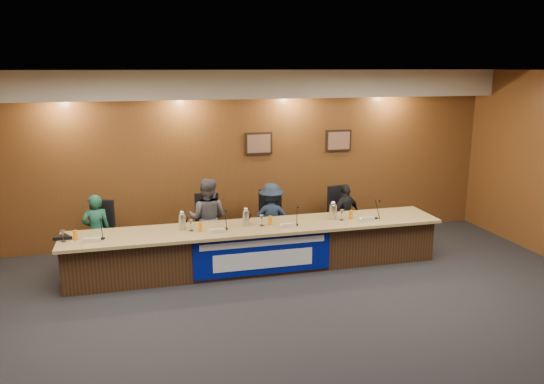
{
  "coord_description": "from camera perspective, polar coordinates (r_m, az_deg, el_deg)",
  "views": [
    {
      "loc": [
        -1.85,
        -5.64,
        3.26
      ],
      "look_at": [
        0.3,
        2.6,
        1.23
      ],
      "focal_mm": 35.0,
      "sensor_mm": 36.0,
      "label": 1
    }
  ],
  "objects": [
    {
      "name": "floor",
      "position": [
        6.77,
        3.21,
        -15.41
      ],
      "size": [
        10.0,
        10.0,
        0.0
      ],
      "primitive_type": "plane",
      "color": "black",
      "rests_on": "ground"
    },
    {
      "name": "banner",
      "position": [
        8.36,
        -0.94,
        -6.78
      ],
      "size": [
        2.2,
        0.02,
        0.65
      ],
      "primitive_type": "cube",
      "color": "#020E7C",
      "rests_on": "dais_body"
    },
    {
      "name": "juice_glass_c",
      "position": [
        8.59,
        -0.2,
        -3.09
      ],
      "size": [
        0.06,
        0.06,
        0.15
      ],
      "primitive_type": "cylinder",
      "color": "orange",
      "rests_on": "dais_top"
    },
    {
      "name": "carafe_right",
      "position": [
        8.97,
        6.56,
        -2.17
      ],
      "size": [
        0.13,
        0.13,
        0.24
      ],
      "primitive_type": "cylinder",
      "color": "silver",
      "rests_on": "dais_top"
    },
    {
      "name": "office_chair_b",
      "position": [
        9.37,
        -6.98,
        -3.98
      ],
      "size": [
        0.54,
        0.54,
        0.08
      ],
      "primitive_type": "cube",
      "rotation": [
        0.0,
        0.0,
        -0.13
      ],
      "color": "black",
      "rests_on": "floor"
    },
    {
      "name": "office_chair_a",
      "position": [
        9.33,
        -18.26,
        -4.66
      ],
      "size": [
        0.64,
        0.64,
        0.08
      ],
      "primitive_type": "cube",
      "rotation": [
        0.0,
        0.0,
        -0.43
      ],
      "color": "black",
      "rests_on": "floor"
    },
    {
      "name": "panelist_d",
      "position": [
        9.89,
        7.89,
        -2.46
      ],
      "size": [
        0.74,
        0.54,
        1.17
      ],
      "primitive_type": "imported",
      "rotation": [
        0.0,
        0.0,
        3.56
      ],
      "color": "black",
      "rests_on": "floor"
    },
    {
      "name": "dais_top",
      "position": [
        8.58,
        -1.53,
        -3.8
      ],
      "size": [
        6.1,
        0.95,
        0.05
      ],
      "primitive_type": "cube",
      "color": "#A48750",
      "rests_on": "dais_body"
    },
    {
      "name": "juice_glass_a",
      "position": [
        8.38,
        -20.4,
        -4.38
      ],
      "size": [
        0.06,
        0.06,
        0.15
      ],
      "primitive_type": "cylinder",
      "color": "orange",
      "rests_on": "dais_top"
    },
    {
      "name": "wall_back",
      "position": [
        9.96,
        -3.72,
        3.75
      ],
      "size": [
        10.0,
        0.04,
        3.2
      ],
      "primitive_type": "cube",
      "color": "brown",
      "rests_on": "floor"
    },
    {
      "name": "ceiling",
      "position": [
        5.94,
        3.62,
        12.79
      ],
      "size": [
        10.0,
        8.0,
        0.04
      ],
      "primitive_type": "cube",
      "color": "silver",
      "rests_on": "wall_back"
    },
    {
      "name": "banner_text_lower",
      "position": [
        8.37,
        -0.92,
        -7.32
      ],
      "size": [
        1.6,
        0.01,
        0.28
      ],
      "primitive_type": "cube",
      "color": "silver",
      "rests_on": "banner"
    },
    {
      "name": "nameplate_d",
      "position": [
        8.94,
        10.27,
        -2.84
      ],
      "size": [
        0.24,
        0.08,
        0.1
      ],
      "primitive_type": "cube",
      "rotation": [
        0.31,
        0.0,
        0.0
      ],
      "color": "white",
      "rests_on": "dais_top"
    },
    {
      "name": "juice_glass_d",
      "position": [
        9.02,
        8.5,
        -2.43
      ],
      "size": [
        0.06,
        0.06,
        0.15
      ],
      "primitive_type": "cylinder",
      "color": "orange",
      "rests_on": "dais_top"
    },
    {
      "name": "carafe_left",
      "position": [
        8.43,
        -9.64,
        -3.21
      ],
      "size": [
        0.11,
        0.11,
        0.26
      ],
      "primitive_type": "cylinder",
      "color": "silver",
      "rests_on": "dais_top"
    },
    {
      "name": "microphone_d",
      "position": [
        9.13,
        11.14,
        -2.77
      ],
      "size": [
        0.07,
        0.07,
        0.02
      ],
      "primitive_type": "cylinder",
      "color": "black",
      "rests_on": "dais_top"
    },
    {
      "name": "soffit",
      "position": [
        9.58,
        -3.56,
        11.49
      ],
      "size": [
        10.0,
        0.5,
        0.5
      ],
      "primitive_type": "cube",
      "color": "beige",
      "rests_on": "wall_back"
    },
    {
      "name": "microphone_a",
      "position": [
        8.32,
        -17.76,
        -4.77
      ],
      "size": [
        0.07,
        0.07,
        0.02
      ],
      "primitive_type": "cylinder",
      "color": "black",
      "rests_on": "dais_top"
    },
    {
      "name": "speakerphone",
      "position": [
        8.52,
        -21.55,
        -4.54
      ],
      "size": [
        0.32,
        0.32,
        0.05
      ],
      "primitive_type": "cylinder",
      "color": "black",
      "rests_on": "dais_top"
    },
    {
      "name": "wall_photo_right",
      "position": [
        10.45,
        7.17,
        5.51
      ],
      "size": [
        0.52,
        0.04,
        0.42
      ],
      "primitive_type": "cube",
      "color": "black",
      "rests_on": "wall_back"
    },
    {
      "name": "microphone_b",
      "position": [
        8.42,
        -5.01,
        -3.95
      ],
      "size": [
        0.07,
        0.07,
        0.02
      ],
      "primitive_type": "cylinder",
      "color": "black",
      "rests_on": "dais_top"
    },
    {
      "name": "water_glass_d",
      "position": [
        8.93,
        7.52,
        -2.47
      ],
      "size": [
        0.08,
        0.08,
        0.18
      ],
      "primitive_type": "cylinder",
      "color": "silver",
      "rests_on": "dais_top"
    },
    {
      "name": "dais_body",
      "position": [
        8.75,
        -1.59,
        -6.05
      ],
      "size": [
        6.0,
        0.8,
        0.7
      ],
      "primitive_type": "cube",
      "color": "#392312",
      "rests_on": "floor"
    },
    {
      "name": "microphone_c",
      "position": [
        8.61,
        2.61,
        -3.51
      ],
      "size": [
        0.07,
        0.07,
        0.02
      ],
      "primitive_type": "cylinder",
      "color": "black",
      "rests_on": "dais_top"
    },
    {
      "name": "water_glass_a",
      "position": [
        8.35,
        -21.56,
        -4.43
      ],
      "size": [
        0.08,
        0.08,
        0.18
      ],
      "primitive_type": "cylinder",
      "color": "silver",
      "rests_on": "dais_top"
    },
    {
      "name": "office_chair_c",
      "position": [
        9.58,
        -0.21,
        -3.49
      ],
      "size": [
        0.59,
        0.59,
        0.08
      ],
      "primitive_type": "cube",
      "rotation": [
        0.0,
        0.0,
        -0.26
      ],
      "color": "black",
      "rests_on": "floor"
    },
    {
      "name": "panelist_a",
      "position": [
        9.19,
        -18.35,
        -4.01
      ],
      "size": [
        0.5,
        0.37,
        1.24
      ],
      "primitive_type": "imported",
      "rotation": [
        0.0,
        0.0,
        3.32
      ],
      "color": "#19503B",
      "rests_on": "floor"
    },
    {
      "name": "banner_text_upper",
      "position": [
        8.28,
        -0.92,
        -5.51
      ],
      "size": [
        2.0,
        0.01,
        0.1
      ],
      "primitive_type": "cube",
      "color": "silver",
      "rests_on": "banner"
    },
    {
      "name": "wall_photo_left",
      "position": [
        9.97,
        -1.45,
        5.24
      ],
      "size": [
        0.52,
        0.04,
        0.42
      ],
      "primitive_type": "cube",
      "color": "black",
      "rests_on": "wall_back"
    },
    {
      "name": "juice_glass_b",
      "position": [
        8.33,
        -7.74,
        -3.74
      ],
      "size": [
        0.06,
        0.06,
        0.15
      ],
      "primitive_type": "cylinder",
      "color": "orange",
      "rests_on": "dais_top"
    },
    {
      "name": "water_glass_b",
      "position": [
        8.37,
        -8.71,
        -3.58
      ],
      "size": [
        0.08,
        0.08,
        0.18
      ],
      "primitive_type": "cylinder",
      "color": "silver",
      "rests_on": "dais_top"
    },
    {
      "name": "panelist_c",
      "position": [
        9.44,
        -0.06,
        -2.81
      ],
      "size": [
        0.89,
        0.62,
        1.25
      ],
      "primitive_type": "imported",
      "rotation": [
        0.0,
        0.0,
        2.93
      ],
      "color": "#1A273B",
      "rests_on": "floor"
    },
    {
      "name": "water_glass_c",
      "position": [
        8.54,
        -1.11,
        -3.08
      ],
      "size": [
        0.08,
        0.08,
        0.18
      ],
      "primitive_type": "cylinder",
      "color": "silver",
      "rests_on": "dais_top"
    },
    {
      "name": "nameplate_a",
      "position": [
        8.19,
        -18.82,
        -4.88
      ],
      "size": [
        0.24,
        0.08,
        0.1
      ],
      "primitive_type": "cube",
      "rotation": [
        0.31,
        0.0,
        0.0
      ],
      "color": "white",
      "rests_on": "dais_top"
    },
    {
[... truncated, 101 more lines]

